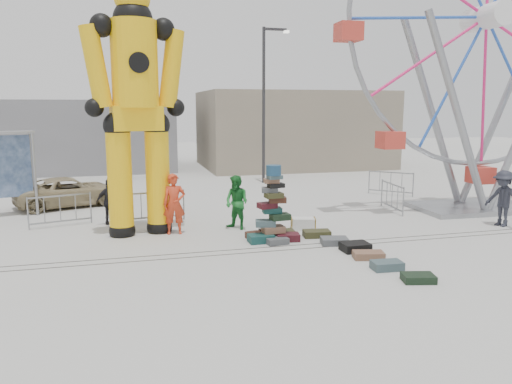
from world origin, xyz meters
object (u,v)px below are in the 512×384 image
object	(u,v)px
suitcase_tower	(273,219)
steamer_trunk	(303,224)
lamp_post_left	(126,97)
pedestrian_black	(110,202)
barricade_dummy_c	(156,207)
lamp_post_right	(265,97)
barricade_wheel_front	(392,197)
barricade_dummy_b	(60,210)
pedestrian_green	(237,202)
parked_suv	(70,192)
crash_test_dummy	(136,100)
barricade_wheel_back	(391,183)
ferris_wheel	(485,43)
pedestrian_red	(174,204)
pedestrian_grey	(503,198)

from	to	relation	value
suitcase_tower	steamer_trunk	size ratio (longest dim) A/B	2.86
lamp_post_left	suitcase_tower	world-z (taller)	lamp_post_left
lamp_post_left	pedestrian_black	world-z (taller)	lamp_post_left
suitcase_tower	barricade_dummy_c	bearing A→B (deg)	135.73
lamp_post_right	barricade_wheel_front	bearing A→B (deg)	-71.79
barricade_dummy_b	pedestrian_green	world-z (taller)	pedestrian_green
barricade_dummy_b	parked_suv	bearing A→B (deg)	75.19
lamp_post_left	crash_test_dummy	distance (m)	11.45
lamp_post_left	parked_suv	distance (m)	7.63
lamp_post_left	pedestrian_green	world-z (taller)	lamp_post_left
barricade_wheel_back	pedestrian_black	world-z (taller)	pedestrian_black
ferris_wheel	crash_test_dummy	bearing A→B (deg)	-175.59
crash_test_dummy	suitcase_tower	bearing A→B (deg)	-34.23
lamp_post_right	lamp_post_left	size ratio (longest dim) A/B	1.00
suitcase_tower	barricade_wheel_back	bearing A→B (deg)	40.76
suitcase_tower	pedestrian_red	distance (m)	3.19
lamp_post_left	crash_test_dummy	bearing A→B (deg)	-88.96
pedestrian_grey	barricade_dummy_b	bearing A→B (deg)	-118.17
lamp_post_right	barricade_dummy_c	bearing A→B (deg)	-128.23
suitcase_tower	pedestrian_green	distance (m)	1.81
ferris_wheel	barricade_wheel_front	xyz separation A→B (m)	(-3.23, 0.57, -5.79)
lamp_post_right	ferris_wheel	size ratio (longest dim) A/B	0.62
crash_test_dummy	barricade_dummy_c	size ratio (longest dim) A/B	3.98
lamp_post_left	parked_suv	size ratio (longest dim) A/B	1.87
barricade_wheel_front	pedestrian_green	world-z (taller)	pedestrian_green
barricade_wheel_front	parked_suv	size ratio (longest dim) A/B	0.47
ferris_wheel	barricade_wheel_back	size ratio (longest dim) A/B	6.43
barricade_wheel_back	pedestrian_red	distance (m)	11.23
pedestrian_black	parked_suv	size ratio (longest dim) A/B	0.37
steamer_trunk	pedestrian_grey	bearing A→B (deg)	4.36
lamp_post_right	parked_suv	world-z (taller)	lamp_post_right
ferris_wheel	pedestrian_red	bearing A→B (deg)	-173.96
pedestrian_grey	pedestrian_red	bearing A→B (deg)	-112.88
lamp_post_left	pedestrian_red	world-z (taller)	lamp_post_left
barricade_wheel_back	pedestrian_grey	world-z (taller)	pedestrian_grey
barricade_dummy_c	barricade_wheel_back	size ratio (longest dim) A/B	1.00
pedestrian_red	parked_suv	distance (m)	6.75
lamp_post_left	pedestrian_green	size ratio (longest dim) A/B	4.47
pedestrian_red	parked_suv	xyz separation A→B (m)	(-3.68, 5.64, -0.37)
suitcase_tower	parked_suv	size ratio (longest dim) A/B	0.54
suitcase_tower	parked_suv	bearing A→B (deg)	133.56
barricade_wheel_front	parked_suv	distance (m)	12.89
lamp_post_right	steamer_trunk	xyz separation A→B (m)	(-1.59, -10.20, -4.30)
pedestrian_black	parked_suv	bearing A→B (deg)	-69.21
suitcase_tower	barricade_wheel_front	distance (m)	6.41
crash_test_dummy	pedestrian_green	xyz separation A→B (m)	(3.09, -0.18, -3.31)
steamer_trunk	barricade_dummy_c	distance (m)	5.18
suitcase_tower	lamp_post_right	bearing A→B (deg)	76.73
crash_test_dummy	ferris_wheel	distance (m)	12.95
suitcase_tower	barricade_dummy_b	bearing A→B (deg)	152.84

